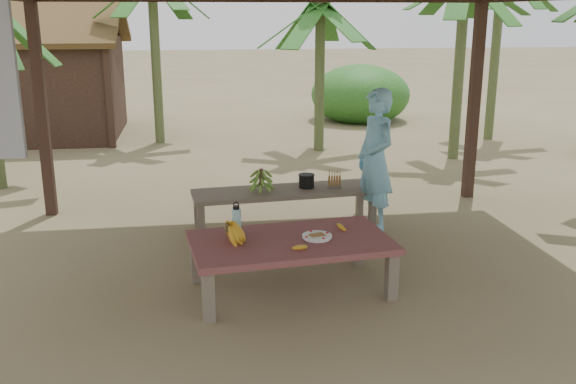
{
  "coord_description": "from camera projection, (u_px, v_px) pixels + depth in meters",
  "views": [
    {
      "loc": [
        -0.97,
        -5.89,
        2.49
      ],
      "look_at": [
        -0.08,
        0.06,
        0.8
      ],
      "focal_mm": 40.0,
      "sensor_mm": 36.0,
      "label": 1
    }
  ],
  "objects": [
    {
      "name": "woman",
      "position": [
        375.0,
        160.0,
        7.44
      ],
      "size": [
        0.53,
        0.68,
        1.67
      ],
      "primitive_type": "imported",
      "rotation": [
        0.0,
        0.0,
        -1.34
      ],
      "color": "#6CACCC",
      "rests_on": "ground"
    },
    {
      "name": "plate",
      "position": [
        317.0,
        237.0,
        5.84
      ],
      "size": [
        0.27,
        0.27,
        0.04
      ],
      "color": "white",
      "rests_on": "work_table"
    },
    {
      "name": "hut",
      "position": [
        17.0,
        83.0,
        13.1
      ],
      "size": [
        4.4,
        3.43,
        2.85
      ],
      "color": "black",
      "rests_on": "ground"
    },
    {
      "name": "loose_banana_front",
      "position": [
        300.0,
        247.0,
        5.56
      ],
      "size": [
        0.17,
        0.13,
        0.04
      ],
      "primitive_type": "ellipsoid",
      "rotation": [
        0.0,
        0.0,
        2.17
      ],
      "color": "gold",
      "rests_on": "work_table"
    },
    {
      "name": "cooking_pot",
      "position": [
        306.0,
        181.0,
        7.72
      ],
      "size": [
        0.18,
        0.18,
        0.16
      ],
      "primitive_type": "cylinder",
      "color": "black",
      "rests_on": "bench"
    },
    {
      "name": "green_banana_stalk",
      "position": [
        261.0,
        179.0,
        7.55
      ],
      "size": [
        0.27,
        0.27,
        0.28
      ],
      "primitive_type": null,
      "rotation": [
        0.0,
        0.0,
        0.08
      ],
      "color": "#598C2D",
      "rests_on": "bench"
    },
    {
      "name": "work_table",
      "position": [
        291.0,
        246.0,
        5.84
      ],
      "size": [
        1.9,
        1.19,
        0.5
      ],
      "rotation": [
        0.0,
        0.0,
        0.11
      ],
      "color": "brown",
      "rests_on": "ground"
    },
    {
      "name": "water_flask",
      "position": [
        236.0,
        220.0,
        5.94
      ],
      "size": [
        0.08,
        0.08,
        0.31
      ],
      "color": "#3CABBC",
      "rests_on": "work_table"
    },
    {
      "name": "bench",
      "position": [
        285.0,
        194.0,
        7.66
      ],
      "size": [
        2.24,
        0.78,
        0.45
      ],
      "rotation": [
        0.0,
        0.0,
        0.08
      ],
      "color": "brown",
      "rests_on": "ground"
    },
    {
      "name": "ripe_banana_bunch",
      "position": [
        227.0,
        232.0,
        5.74
      ],
      "size": [
        0.36,
        0.33,
        0.19
      ],
      "primitive_type": null,
      "rotation": [
        0.0,
        0.0,
        0.22
      ],
      "color": "gold",
      "rests_on": "work_table"
    },
    {
      "name": "ground",
      "position": [
        297.0,
        270.0,
        6.42
      ],
      "size": [
        80.0,
        80.0,
        0.0
      ],
      "primitive_type": "plane",
      "color": "brown",
      "rests_on": "ground"
    },
    {
      "name": "banana_plant_n",
      "position": [
        320.0,
        19.0,
        11.37
      ],
      "size": [
        1.8,
        1.8,
        2.87
      ],
      "color": "#596638",
      "rests_on": "ground"
    },
    {
      "name": "loose_banana_side",
      "position": [
        341.0,
        227.0,
        6.09
      ],
      "size": [
        0.11,
        0.16,
        0.04
      ],
      "primitive_type": "ellipsoid",
      "rotation": [
        0.0,
        0.0,
        0.44
      ],
      "color": "gold",
      "rests_on": "work_table"
    },
    {
      "name": "skewer_rack",
      "position": [
        334.0,
        178.0,
        7.7
      ],
      "size": [
        0.19,
        0.09,
        0.24
      ],
      "primitive_type": null,
      "rotation": [
        0.0,
        0.0,
        0.08
      ],
      "color": "#A57F47",
      "rests_on": "bench"
    }
  ]
}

